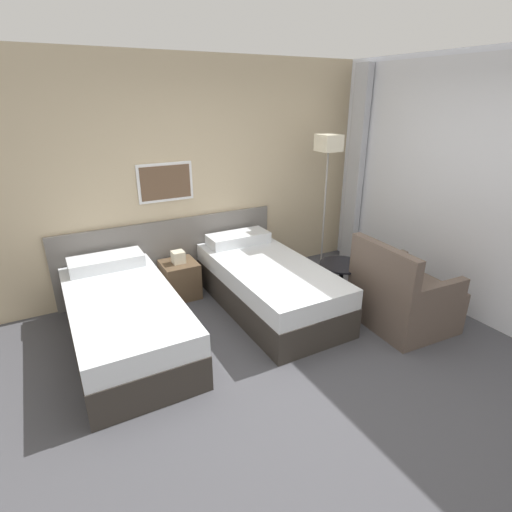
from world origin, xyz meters
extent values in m
plane|color=#47474C|center=(0.00, 0.00, 0.00)|extent=(16.00, 16.00, 0.00)
cube|color=#C6B28E|center=(0.00, 2.27, 1.35)|extent=(10.00, 0.06, 2.70)
cube|color=slate|center=(-0.54, 2.22, 0.44)|extent=(2.69, 0.04, 0.88)
cube|color=white|center=(-0.54, 2.22, 1.33)|extent=(0.64, 0.03, 0.44)
cube|color=brown|center=(-0.54, 2.21, 1.33)|extent=(0.58, 0.01, 0.38)
cube|color=white|center=(2.14, -0.13, 1.35)|extent=(0.06, 4.74, 2.70)
cube|color=silver|center=(2.10, -0.13, 1.32)|extent=(0.03, 4.36, 2.64)
cube|color=#B7BAC1|center=(2.01, 1.89, 1.32)|extent=(0.10, 0.24, 2.64)
cube|color=#332D28|center=(-1.33, 1.20, 0.16)|extent=(0.95, 1.97, 0.33)
cube|color=silver|center=(-1.33, 1.20, 0.43)|extent=(0.94, 1.95, 0.21)
cube|color=silver|center=(-1.33, 1.96, 0.60)|extent=(0.76, 0.34, 0.13)
cube|color=#332D28|center=(0.25, 1.20, 0.16)|extent=(0.95, 1.97, 0.33)
cube|color=silver|center=(0.25, 1.20, 0.43)|extent=(0.94, 1.95, 0.21)
cube|color=silver|center=(0.25, 1.96, 0.60)|extent=(0.76, 0.34, 0.13)
cube|color=brown|center=(-0.54, 1.95, 0.22)|extent=(0.40, 0.42, 0.44)
cube|color=beige|center=(-0.54, 1.95, 0.51)|extent=(0.14, 0.14, 0.14)
cylinder|color=#9E9993|center=(1.35, 1.67, 0.01)|extent=(0.24, 0.24, 0.02)
cylinder|color=#9E9993|center=(1.35, 1.67, 0.82)|extent=(0.02, 0.02, 1.61)
cube|color=beige|center=(1.35, 1.67, 1.73)|extent=(0.26, 0.26, 0.20)
cylinder|color=black|center=(1.03, 0.90, 0.01)|extent=(0.33, 0.33, 0.01)
cylinder|color=black|center=(1.03, 0.90, 0.24)|extent=(0.05, 0.05, 0.46)
cylinder|color=black|center=(1.03, 0.90, 0.48)|extent=(0.51, 0.51, 0.02)
cube|color=brown|center=(1.33, 0.23, 0.22)|extent=(0.85, 0.93, 0.45)
cube|color=brown|center=(0.98, 0.25, 0.69)|extent=(0.15, 0.89, 0.48)
cube|color=brown|center=(1.30, -0.16, 0.54)|extent=(0.69, 0.13, 0.18)
cube|color=brown|center=(1.35, 0.63, 0.54)|extent=(0.69, 0.13, 0.18)
camera|label=1|loc=(-1.81, -2.27, 2.26)|focal=28.00mm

